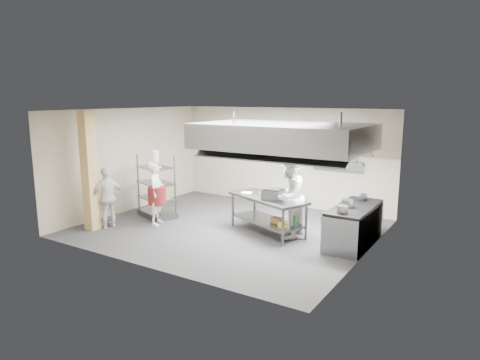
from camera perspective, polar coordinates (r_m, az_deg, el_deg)
The scene contains 23 objects.
floor at distance 11.06m, azimuth -1.49°, elevation -6.43°, with size 7.00×7.00×0.00m, color #2D2D2F.
ceiling at distance 10.56m, azimuth -1.58°, elevation 9.29°, with size 7.00×7.00×0.00m, color silver.
wall_back at distance 13.28m, azimuth 5.65°, elevation 3.10°, with size 7.00×7.00×0.00m, color #9F937E.
wall_left at distance 12.96m, azimuth -14.55°, elevation 2.60°, with size 6.00×6.00×0.00m, color #9F937E.
wall_right at distance 9.27m, azimuth 16.79°, elevation -0.76°, with size 6.00×6.00×0.00m, color #9F937E.
column at distance 11.28m, azimuth -19.44°, elevation 1.12°, with size 0.30×0.30×3.00m, color #DDBA71.
exhaust_hood at distance 10.29m, azimuth 5.76°, elevation 5.85°, with size 4.00×2.50×0.60m, color gray.
hood_strip_a at distance 10.75m, azimuth 1.41°, elevation 4.41°, with size 1.60×0.12×0.04m, color white.
hood_strip_b at distance 9.96m, azimuth 10.37°, elevation 3.70°, with size 1.60×0.12×0.04m, color white.
wall_shelf at distance 12.44m, azimuth 12.76°, elevation 2.35°, with size 1.50×0.28×0.04m, color gray.
island at distance 10.62m, azimuth 3.68°, elevation -4.63°, with size 2.12×0.88×0.91m, color gray, non-canonical shape.
island_worktop at distance 10.52m, azimuth 3.71°, elevation -2.40°, with size 2.12×0.88×0.06m, color gray.
island_undershelf at distance 10.67m, azimuth 3.67°, elevation -5.43°, with size 1.95×0.79×0.04m, color slate.
pass_rack at distance 12.15m, azimuth -11.09°, elevation -0.83°, with size 1.15×0.67×1.73m, color slate, non-canonical shape.
cooking_range at distance 10.11m, azimuth 14.91°, elevation -6.01°, with size 0.80×2.00×0.84m, color gray.
range_top at distance 9.99m, azimuth 15.04°, elevation -3.54°, with size 0.78×1.96×0.06m, color black.
chef_head at distance 11.42m, azimuth -11.14°, elevation -1.72°, with size 0.61×0.40×1.68m, color silver.
chef_line at distance 10.18m, azimuth 6.54°, elevation -2.27°, with size 0.96×0.75×1.98m, color white.
chef_plating at distance 11.44m, azimuth -17.22°, elevation -2.25°, with size 0.92×0.38×1.58m, color white.
griddle at distance 10.24m, azimuth 4.46°, elevation -1.94°, with size 0.48×0.37×0.24m, color slate.
wicker_basket at distance 10.43m, azimuth 4.95°, elevation -5.36°, with size 0.29×0.20×0.13m, color olive.
stockpot at distance 9.82m, azimuth 14.10°, elevation -3.02°, with size 0.26×0.26×0.18m, color gray.
plate_stack at distance 12.22m, azimuth -11.04°, elevation -2.25°, with size 0.28×0.28×0.05m, color white.
Camera 1 is at (5.85, -8.79, 3.32)m, focal length 32.00 mm.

